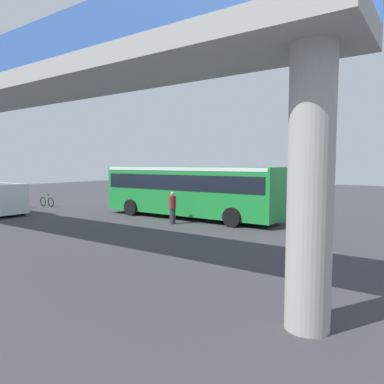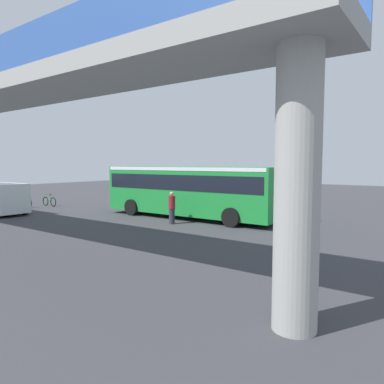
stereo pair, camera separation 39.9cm
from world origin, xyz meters
name	(u,v)px [view 1 (the left image)]	position (x,y,z in m)	size (l,w,h in m)	color
ground	(182,214)	(0.00, 0.00, 0.00)	(80.00, 80.00, 0.00)	#38383D
city_bus	(189,187)	(-1.40, 1.11, 1.88)	(11.54, 2.85, 3.15)	#1E8C38
bicycle_blue	(23,203)	(11.76, 4.25, 0.37)	(1.77, 0.44, 0.96)	black
bicycle_green	(47,202)	(11.01, 2.72, 0.37)	(1.77, 0.44, 0.96)	black
pedestrian	(173,208)	(-1.92, 3.42, 0.89)	(0.38, 0.38, 1.79)	#2D2D38
lane_dash_leftmost	(284,217)	(-6.00, -2.74, 0.00)	(2.00, 0.20, 0.01)	silver
lane_dash_left	(228,212)	(-2.00, -2.74, 0.00)	(2.00, 0.20, 0.01)	silver
lane_dash_centre	(182,208)	(2.00, -2.74, 0.00)	(2.00, 0.20, 0.01)	silver
lane_dash_right	(143,204)	(6.00, -2.74, 0.00)	(2.00, 0.20, 0.01)	silver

